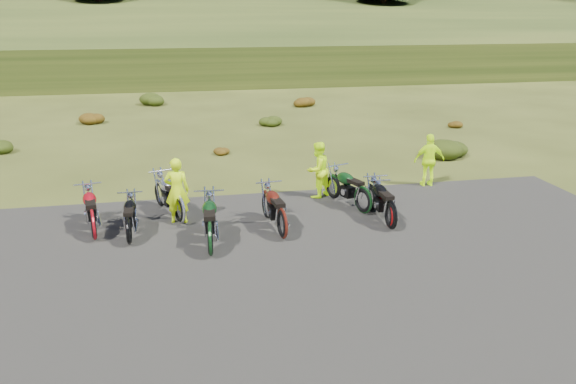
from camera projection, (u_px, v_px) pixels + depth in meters
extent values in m
plane|color=#3B4216|center=(267.00, 245.00, 13.78)|extent=(300.00, 300.00, 0.00)
cube|color=black|center=(282.00, 282.00, 11.92)|extent=(20.00, 12.00, 0.04)
cube|color=#283B13|center=(182.00, 36.00, 116.26)|extent=(300.00, 90.00, 9.17)
cylinder|color=black|center=(100.00, 6.00, 56.91)|extent=(0.70, 0.70, 2.20)
cylinder|color=black|center=(383.00, 9.00, 61.62)|extent=(0.70, 0.70, 2.20)
ellipsoid|color=#5C2D0B|center=(91.00, 117.00, 27.97)|extent=(1.30, 1.30, 0.77)
ellipsoid|color=black|center=(153.00, 98.00, 33.42)|extent=(1.56, 1.56, 0.92)
ellipsoid|color=#5C2D0B|center=(220.00, 149.00, 22.20)|extent=(0.77, 0.77, 0.45)
ellipsoid|color=black|center=(270.00, 120.00, 27.66)|extent=(1.03, 1.03, 0.61)
ellipsoid|color=#5C2D0B|center=(303.00, 100.00, 33.11)|extent=(1.30, 1.30, 0.77)
ellipsoid|color=black|center=(448.00, 145.00, 21.79)|extent=(1.56, 1.56, 0.92)
ellipsoid|color=#5C2D0B|center=(453.00, 123.00, 27.34)|extent=(0.77, 0.77, 0.45)
imported|color=#D0FF0D|center=(177.00, 192.00, 14.93)|extent=(0.69, 0.49, 1.79)
imported|color=#D0FF0D|center=(318.00, 171.00, 16.99)|extent=(1.05, 1.00, 1.71)
imported|color=#D0FF0D|center=(429.00, 161.00, 18.08)|extent=(1.03, 0.49, 1.71)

